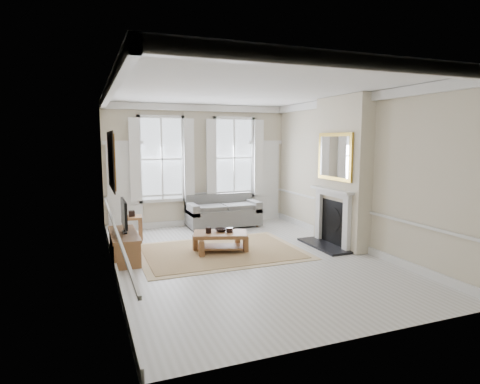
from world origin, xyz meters
name	(u,v)px	position (x,y,z in m)	size (l,w,h in m)	color
floor	(246,258)	(0.00, 0.00, 0.00)	(7.20, 7.20, 0.00)	#B7B5AD
ceiling	(246,90)	(0.00, 0.00, 3.40)	(7.20, 7.20, 0.00)	white
back_wall	(199,165)	(0.00, 3.60, 1.70)	(5.20, 5.20, 0.00)	beige
left_wall	(111,181)	(-2.60, 0.00, 1.70)	(7.20, 7.20, 0.00)	beige
right_wall	(354,172)	(2.60, 0.00, 1.70)	(7.20, 7.20, 0.00)	beige
window_left	(162,159)	(-1.05, 3.55, 1.90)	(1.26, 0.20, 2.20)	#B2BCC6
window_right	(234,158)	(1.05, 3.55, 1.90)	(1.26, 0.20, 2.20)	#B2BCC6
door_left	(125,188)	(-2.05, 3.56, 1.15)	(0.90, 0.08, 2.30)	silver
door_right	(265,182)	(2.05, 3.56, 1.15)	(0.90, 0.08, 2.30)	silver
painting	(111,161)	(-2.56, 0.30, 2.05)	(0.05, 1.66, 1.06)	#AF781E
chimney_breast	(342,172)	(2.43, 0.20, 1.70)	(0.35, 1.70, 3.38)	beige
hearth	(324,246)	(2.00, 0.20, 0.03)	(0.55, 1.50, 0.05)	black
fireplace	(332,215)	(2.20, 0.20, 0.73)	(0.21, 1.45, 1.33)	silver
mirror	(334,157)	(2.21, 0.20, 2.05)	(0.06, 1.26, 1.06)	gold
sofa	(223,213)	(0.54, 3.11, 0.37)	(1.99, 0.97, 0.89)	#5C5C5A
side_table	(132,221)	(-2.01, 2.44, 0.47)	(0.51, 0.51, 0.58)	brown
rug	(220,251)	(-0.34, 0.65, 0.01)	(3.50, 2.60, 0.02)	#9F8252
coffee_table	(220,236)	(-0.34, 0.65, 0.35)	(1.30, 0.99, 0.43)	brown
ceramic_pot_a	(208,230)	(-0.59, 0.70, 0.49)	(0.12, 0.12, 0.12)	black
ceramic_pot_b	(230,230)	(-0.14, 0.60, 0.48)	(0.14, 0.14, 0.10)	black
bowl	(221,230)	(-0.29, 0.75, 0.46)	(0.27, 0.27, 0.07)	black
tv_stand	(124,246)	(-2.34, 0.88, 0.27)	(0.49, 1.53, 0.55)	brown
tv	(124,214)	(-2.32, 0.88, 0.94)	(0.08, 0.90, 0.68)	black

